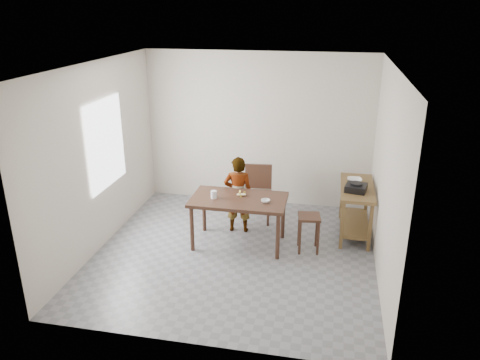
% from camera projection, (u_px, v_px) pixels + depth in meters
% --- Properties ---
extents(floor, '(4.00, 4.00, 0.04)m').
position_uv_depth(floor, '(235.00, 254.00, 6.86)').
color(floor, slate).
rests_on(floor, ground).
extents(ceiling, '(4.00, 4.00, 0.04)m').
position_uv_depth(ceiling, '(234.00, 64.00, 5.89)').
color(ceiling, white).
rests_on(ceiling, wall_back).
extents(wall_back, '(4.00, 0.04, 2.70)m').
position_uv_depth(wall_back, '(258.00, 130.00, 8.23)').
color(wall_back, beige).
rests_on(wall_back, ground).
extents(wall_front, '(4.00, 0.04, 2.70)m').
position_uv_depth(wall_front, '(191.00, 233.00, 4.53)').
color(wall_front, beige).
rests_on(wall_front, ground).
extents(wall_left, '(0.04, 4.00, 2.70)m').
position_uv_depth(wall_left, '(98.00, 157.00, 6.75)').
color(wall_left, beige).
rests_on(wall_left, ground).
extents(wall_right, '(0.04, 4.00, 2.70)m').
position_uv_depth(wall_right, '(388.00, 176.00, 6.01)').
color(wall_right, beige).
rests_on(wall_right, ground).
extents(window_pane, '(0.02, 1.10, 1.30)m').
position_uv_depth(window_pane, '(106.00, 144.00, 6.87)').
color(window_pane, white).
rests_on(window_pane, wall_left).
extents(dining_table, '(1.40, 0.80, 0.75)m').
position_uv_depth(dining_table, '(239.00, 221.00, 7.00)').
color(dining_table, '#3C2418').
rests_on(dining_table, floor).
extents(prep_counter, '(0.50, 1.20, 0.80)m').
position_uv_depth(prep_counter, '(355.00, 210.00, 7.31)').
color(prep_counter, brown).
rests_on(prep_counter, floor).
extents(child, '(0.48, 0.34, 1.24)m').
position_uv_depth(child, '(238.00, 195.00, 7.34)').
color(child, silver).
rests_on(child, floor).
extents(dining_chair, '(0.49, 0.49, 0.93)m').
position_uv_depth(dining_chair, '(257.00, 195.00, 7.74)').
color(dining_chair, '#3C2418').
rests_on(dining_chair, floor).
extents(stool, '(0.36, 0.36, 0.56)m').
position_uv_depth(stool, '(308.00, 233.00, 6.85)').
color(stool, '#3C2418').
rests_on(stool, floor).
extents(glass_tumbler, '(0.12, 0.12, 0.11)m').
position_uv_depth(glass_tumbler, '(214.00, 194.00, 6.85)').
color(glass_tumbler, white).
rests_on(glass_tumbler, dining_table).
extents(small_bowl, '(0.17, 0.17, 0.04)m').
position_uv_depth(small_bowl, '(265.00, 201.00, 6.72)').
color(small_bowl, white).
rests_on(small_bowl, dining_table).
extents(banana, '(0.16, 0.11, 0.05)m').
position_uv_depth(banana, '(241.00, 194.00, 6.94)').
color(banana, '#F7CD60').
rests_on(banana, dining_table).
extents(serving_bowl, '(0.25, 0.25, 0.06)m').
position_uv_depth(serving_bowl, '(355.00, 180.00, 7.35)').
color(serving_bowl, white).
rests_on(serving_bowl, prep_counter).
extents(gas_burner, '(0.35, 0.35, 0.10)m').
position_uv_depth(gas_burner, '(356.00, 188.00, 6.99)').
color(gas_burner, black).
rests_on(gas_burner, prep_counter).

